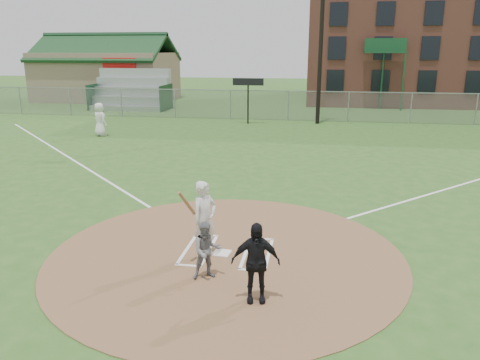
% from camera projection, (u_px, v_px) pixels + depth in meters
% --- Properties ---
extents(ground, '(140.00, 140.00, 0.00)m').
position_uv_depth(ground, '(226.00, 255.00, 11.14)').
color(ground, '#2C561D').
rests_on(ground, ground).
extents(dirt_circle, '(8.40, 8.40, 0.02)m').
position_uv_depth(dirt_circle, '(226.00, 254.00, 11.14)').
color(dirt_circle, brown).
rests_on(dirt_circle, ground).
extents(home_plate, '(0.44, 0.44, 0.03)m').
position_uv_depth(home_plate, '(222.00, 253.00, 11.16)').
color(home_plate, white).
rests_on(home_plate, dirt_circle).
extents(foul_line_third, '(17.04, 17.04, 0.01)m').
position_uv_depth(foul_line_third, '(69.00, 157.00, 21.11)').
color(foul_line_third, white).
rests_on(foul_line_third, ground).
extents(catcher, '(0.75, 0.68, 1.25)m').
position_uv_depth(catcher, '(207.00, 250.00, 9.83)').
color(catcher, slate).
rests_on(catcher, dirt_circle).
extents(umpire, '(0.99, 0.53, 1.60)m').
position_uv_depth(umpire, '(255.00, 262.00, 8.89)').
color(umpire, black).
rests_on(umpire, dirt_circle).
extents(ondeck_player, '(1.08, 0.96, 1.85)m').
position_uv_depth(ondeck_player, '(100.00, 120.00, 26.16)').
color(ondeck_player, white).
rests_on(ondeck_player, ground).
extents(batters_boxes, '(2.08, 1.88, 0.01)m').
position_uv_depth(batters_boxes, '(227.00, 251.00, 11.28)').
color(batters_boxes, white).
rests_on(batters_boxes, dirt_circle).
extents(batter_at_plate, '(0.80, 1.09, 1.83)m').
position_uv_depth(batter_at_plate, '(205.00, 220.00, 10.77)').
color(batter_at_plate, silver).
rests_on(batter_at_plate, dirt_circle).
extents(outfield_fence, '(56.08, 0.08, 2.03)m').
position_uv_depth(outfield_fence, '(288.00, 106.00, 31.76)').
color(outfield_fence, slate).
rests_on(outfield_fence, ground).
extents(bleachers, '(6.08, 3.20, 3.20)m').
position_uv_depth(bleachers, '(130.00, 89.00, 37.65)').
color(bleachers, '#B7BABF').
rests_on(bleachers, ground).
extents(clubhouse, '(12.20, 8.71, 6.23)m').
position_uv_depth(clubhouse, '(108.00, 74.00, 44.68)').
color(clubhouse, gray).
rests_on(clubhouse, ground).
extents(brick_warehouse, '(30.00, 17.17, 15.00)m').
position_uv_depth(brick_warehouse, '(477.00, 18.00, 42.64)').
color(brick_warehouse, '#9A5242').
rests_on(brick_warehouse, ground).
extents(light_pole, '(1.20, 0.30, 12.22)m').
position_uv_depth(light_pole, '(322.00, 18.00, 28.99)').
color(light_pole, black).
rests_on(light_pole, ground).
extents(scoreboard_sign, '(2.00, 0.10, 2.93)m').
position_uv_depth(scoreboard_sign, '(248.00, 87.00, 30.08)').
color(scoreboard_sign, black).
rests_on(scoreboard_sign, ground).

